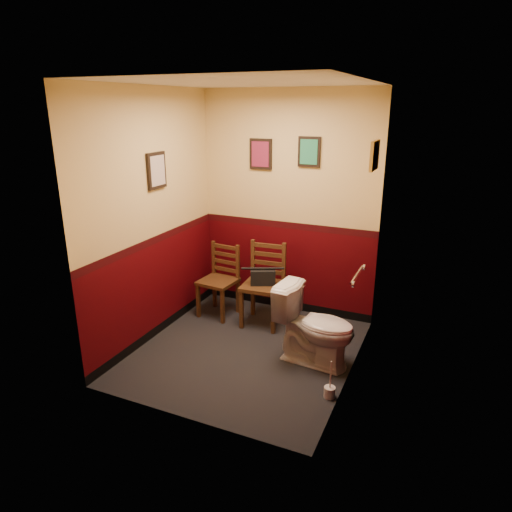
{
  "coord_description": "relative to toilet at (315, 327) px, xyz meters",
  "views": [
    {
      "loc": [
        1.84,
        -3.9,
        2.51
      ],
      "look_at": [
        0.0,
        0.25,
        1.0
      ],
      "focal_mm": 32.0,
      "sensor_mm": 36.0,
      "label": 1
    }
  ],
  "objects": [
    {
      "name": "wall_right",
      "position": [
        0.38,
        -0.09,
        0.95
      ],
      "size": [
        0.0,
        2.4,
        2.7
      ],
      "primitive_type": "cube",
      "rotation": [
        1.57,
        0.0,
        -1.57
      ],
      "color": "#3E0308",
      "rests_on": "ground"
    },
    {
      "name": "toilet_brush",
      "position": [
        0.3,
        -0.52,
        -0.34
      ],
      "size": [
        0.1,
        0.1,
        0.37
      ],
      "color": "silver",
      "rests_on": "floor"
    },
    {
      "name": "toilet",
      "position": [
        0.0,
        0.0,
        0.0
      ],
      "size": [
        0.85,
        0.53,
        0.8
      ],
      "primitive_type": "imported",
      "rotation": [
        0.0,
        0.0,
        1.47
      ],
      "color": "white",
      "rests_on": "floor"
    },
    {
      "name": "wall_left",
      "position": [
        -1.82,
        -0.09,
        0.95
      ],
      "size": [
        0.0,
        2.4,
        2.7
      ],
      "primitive_type": "cube",
      "rotation": [
        1.57,
        0.0,
        1.57
      ],
      "color": "#3E0308",
      "rests_on": "ground"
    },
    {
      "name": "framed_print_back_b",
      "position": [
        -0.47,
        1.09,
        1.6
      ],
      "size": [
        0.26,
        0.04,
        0.34
      ],
      "color": "black",
      "rests_on": "wall_back"
    },
    {
      "name": "handbag",
      "position": [
        -0.82,
        0.58,
        0.2
      ],
      "size": [
        0.32,
        0.25,
        0.21
      ],
      "rotation": [
        0.0,
        0.0,
        0.43
      ],
      "color": "black",
      "rests_on": "chair_right"
    },
    {
      "name": "chair_left",
      "position": [
        -1.42,
        0.63,
        0.05
      ],
      "size": [
        0.45,
        0.45,
        0.89
      ],
      "rotation": [
        0.0,
        0.0,
        -0.09
      ],
      "color": "#4E2F17",
      "rests_on": "floor"
    },
    {
      "name": "tp_stack",
      "position": [
        -0.59,
        0.93,
        -0.29
      ],
      "size": [
        0.21,
        0.12,
        0.27
      ],
      "color": "silver",
      "rests_on": "floor"
    },
    {
      "name": "framed_print_right",
      "position": [
        0.36,
        0.51,
        1.65
      ],
      "size": [
        0.04,
        0.34,
        0.28
      ],
      "color": "olive",
      "rests_on": "wall_right"
    },
    {
      "name": "framed_print_left",
      "position": [
        -1.8,
        0.01,
        1.45
      ],
      "size": [
        0.04,
        0.3,
        0.38
      ],
      "color": "black",
      "rests_on": "wall_left"
    },
    {
      "name": "framed_print_back_a",
      "position": [
        -1.07,
        1.09,
        1.55
      ],
      "size": [
        0.28,
        0.04,
        0.36
      ],
      "color": "black",
      "rests_on": "wall_back"
    },
    {
      "name": "floor",
      "position": [
        -0.72,
        -0.09,
        -0.4
      ],
      "size": [
        2.2,
        2.4,
        0.0
      ],
      "primitive_type": "cube",
      "color": "black",
      "rests_on": "ground"
    },
    {
      "name": "ceiling",
      "position": [
        -0.72,
        -0.09,
        2.3
      ],
      "size": [
        2.2,
        2.4,
        0.0
      ],
      "primitive_type": "cube",
      "rotation": [
        3.14,
        0.0,
        0.0
      ],
      "color": "silver",
      "rests_on": "ground"
    },
    {
      "name": "grab_bar",
      "position": [
        0.35,
        0.16,
        0.55
      ],
      "size": [
        0.05,
        0.56,
        0.06
      ],
      "color": "silver",
      "rests_on": "wall_right"
    },
    {
      "name": "wall_back",
      "position": [
        -0.72,
        1.11,
        0.95
      ],
      "size": [
        2.2,
        0.0,
        2.7
      ],
      "primitive_type": "cube",
      "rotation": [
        1.57,
        0.0,
        0.0
      ],
      "color": "#3E0308",
      "rests_on": "ground"
    },
    {
      "name": "chair_right",
      "position": [
        -0.82,
        0.62,
        0.09
      ],
      "size": [
        0.49,
        0.49,
        0.98
      ],
      "rotation": [
        0.0,
        0.0,
        0.07
      ],
      "color": "#4E2F17",
      "rests_on": "floor"
    },
    {
      "name": "wall_front",
      "position": [
        -0.72,
        -1.29,
        0.95
      ],
      "size": [
        2.2,
        0.0,
        2.7
      ],
      "primitive_type": "cube",
      "rotation": [
        -1.57,
        0.0,
        0.0
      ],
      "color": "#3E0308",
      "rests_on": "ground"
    }
  ]
}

